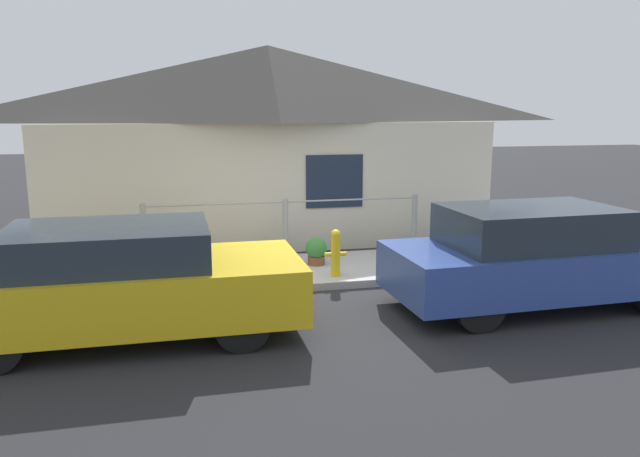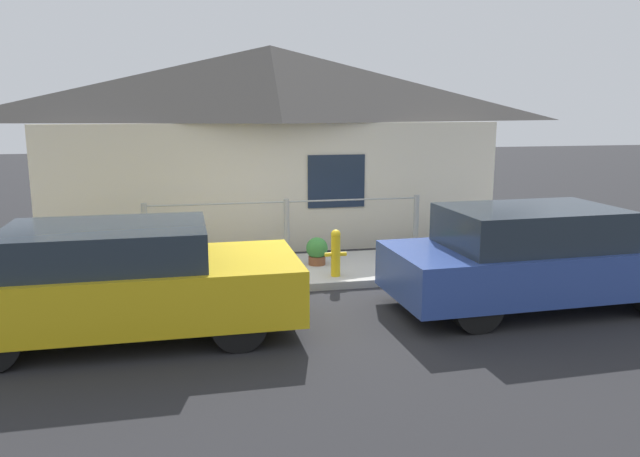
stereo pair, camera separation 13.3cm
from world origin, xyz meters
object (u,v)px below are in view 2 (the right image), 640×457
at_px(potted_plant_by_fence, 141,245).
at_px(potted_plant_corner, 441,242).
at_px(car_right, 537,257).
at_px(fire_hydrant, 336,252).
at_px(car_left, 120,281).
at_px(potted_plant_near_hydrant, 317,251).

relative_size(potted_plant_by_fence, potted_plant_corner, 1.28).
distance_m(car_right, fire_hydrant, 2.96).
relative_size(car_right, fire_hydrant, 5.69).
distance_m(car_right, potted_plant_by_fence, 6.21).
distance_m(car_left, fire_hydrant, 3.49).
bearing_deg(car_right, potted_plant_corner, 95.50).
bearing_deg(potted_plant_by_fence, car_right, -28.59).
xyz_separation_m(potted_plant_by_fence, potted_plant_corner, (5.11, -0.45, -0.09)).
xyz_separation_m(car_right, potted_plant_by_fence, (-5.45, 2.97, -0.23)).
xyz_separation_m(fire_hydrant, potted_plant_by_fence, (-3.02, 1.28, -0.03)).
relative_size(car_left, potted_plant_corner, 8.60).
bearing_deg(car_left, potted_plant_corner, 25.51).
distance_m(car_left, potted_plant_near_hydrant, 3.81).
height_order(potted_plant_near_hydrant, potted_plant_by_fence, potted_plant_by_fence).
xyz_separation_m(car_right, potted_plant_near_hydrant, (-2.57, 2.45, -0.34)).
bearing_deg(fire_hydrant, car_right, -34.85).
distance_m(car_left, potted_plant_corner, 5.73).
xyz_separation_m(car_left, potted_plant_near_hydrant, (2.90, 2.45, -0.34)).
bearing_deg(car_left, potted_plant_near_hydrant, 39.59).
distance_m(potted_plant_near_hydrant, potted_plant_corner, 2.24).
distance_m(fire_hydrant, potted_plant_corner, 2.26).
height_order(car_left, potted_plant_corner, car_left).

